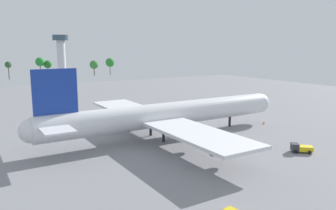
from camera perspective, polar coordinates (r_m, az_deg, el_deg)
ground_plane at (r=87.53m, az=0.00°, el=-5.43°), size 289.67×289.67×0.00m
cargo_airplane at (r=85.88m, az=-0.31°, el=-1.69°), size 72.42×64.52×18.68m
cargo_loader at (r=80.20m, az=21.83°, el=-6.85°), size 4.89×4.57×2.00m
safety_cone_nose at (r=105.66m, az=16.14°, el=-2.91°), size 0.59×0.59×0.85m
control_tower at (r=245.67m, az=-17.87°, el=8.47°), size 10.66×10.66×31.53m
tree_line_backdrop at (r=270.40m, az=-22.08°, el=6.38°), size 145.16×7.57×15.57m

